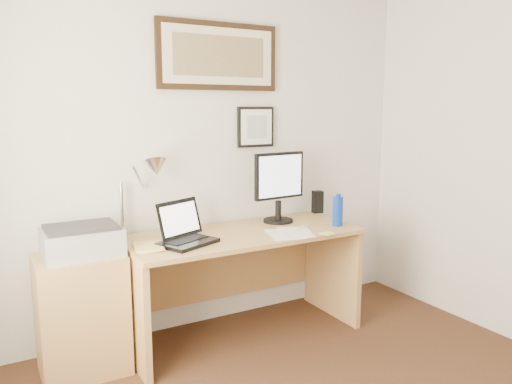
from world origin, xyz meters
TOP-DOWN VIEW (x-y plane):
  - wall_back at (0.00, 2.00)m, footprint 3.50×0.02m
  - side_cabinet at (-0.92, 1.68)m, footprint 0.50×0.40m
  - water_bottle at (0.84, 1.46)m, footprint 0.07×0.07m
  - bottle_cap at (0.84, 1.46)m, footprint 0.04×0.04m
  - speaker at (0.99, 1.90)m, footprint 0.10×0.09m
  - paper_sheet_a at (0.37, 1.44)m, footprint 0.28×0.35m
  - paper_sheet_b at (0.46, 1.44)m, footprint 0.32×0.37m
  - sticky_pad at (0.62, 1.29)m, footprint 0.09×0.09m
  - marker_pen at (0.56, 1.52)m, footprint 0.14×0.06m
  - book at (-0.61, 1.59)m, footprint 0.21×0.26m
  - desk at (0.15, 1.72)m, footprint 1.60×0.70m
  - laptop at (-0.29, 1.58)m, footprint 0.41×0.41m
  - lcd_monitor at (0.53, 1.77)m, footprint 0.42×0.22m
  - printer at (-0.89, 1.69)m, footprint 0.44×0.34m
  - desk_lamp at (-0.41, 1.81)m, footprint 0.29×0.27m
  - picture_large at (0.15, 1.97)m, footprint 0.92×0.04m
  - picture_small at (0.45, 1.97)m, footprint 0.30×0.03m

SIDE VIEW (x-z plane):
  - side_cabinet at x=-0.92m, z-range 0.00..0.73m
  - desk at x=0.15m, z-range 0.14..0.89m
  - paper_sheet_a at x=0.37m, z-range 0.75..0.75m
  - paper_sheet_b at x=0.46m, z-range 0.75..0.75m
  - sticky_pad at x=0.62m, z-range 0.75..0.76m
  - marker_pen at x=0.56m, z-range 0.75..0.77m
  - book at x=-0.61m, z-range 0.75..0.77m
  - laptop at x=-0.29m, z-range 0.68..0.94m
  - printer at x=-0.89m, z-range 0.73..0.91m
  - speaker at x=0.99m, z-range 0.75..0.93m
  - water_bottle at x=0.84m, z-range 0.75..0.96m
  - bottle_cap at x=0.84m, z-range 0.96..0.98m
  - lcd_monitor at x=0.53m, z-range 0.78..1.30m
  - desk_lamp at x=-0.41m, z-range 0.92..1.45m
  - wall_back at x=0.00m, z-range 0.00..2.50m
  - picture_small at x=0.45m, z-range 1.30..1.60m
  - picture_large at x=0.15m, z-range 1.72..2.19m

